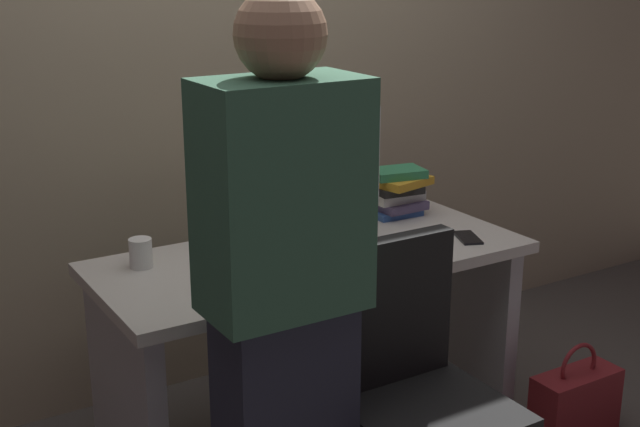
% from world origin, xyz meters
% --- Properties ---
extents(wall_back, '(6.40, 0.10, 3.00)m').
position_xyz_m(wall_back, '(0.00, 0.73, 1.50)').
color(wall_back, tan).
rests_on(wall_back, ground).
extents(desk, '(1.48, 0.65, 0.74)m').
position_xyz_m(desk, '(0.00, 0.00, 0.51)').
color(desk, beige).
rests_on(desk, ground).
extents(office_chair, '(0.52, 0.52, 0.94)m').
position_xyz_m(office_chair, '(-0.04, -0.64, 0.43)').
color(office_chair, black).
rests_on(office_chair, ground).
extents(person_at_desk, '(0.40, 0.24, 1.64)m').
position_xyz_m(person_at_desk, '(-0.44, -0.60, 0.84)').
color(person_at_desk, '#262838').
rests_on(person_at_desk, ground).
extents(monitor, '(0.54, 0.16, 0.46)m').
position_xyz_m(monitor, '(0.07, 0.13, 0.99)').
color(monitor, silver).
rests_on(monitor, desk).
extents(keyboard, '(0.43, 0.15, 0.02)m').
position_xyz_m(keyboard, '(-0.10, -0.09, 0.75)').
color(keyboard, '#262626').
rests_on(keyboard, desk).
extents(mouse, '(0.06, 0.10, 0.03)m').
position_xyz_m(mouse, '(0.18, -0.08, 0.75)').
color(mouse, black).
rests_on(mouse, desk).
extents(cup_near_keyboard, '(0.07, 0.07, 0.09)m').
position_xyz_m(cup_near_keyboard, '(-0.39, -0.17, 0.78)').
color(cup_near_keyboard, '#D84C3F').
rests_on(cup_near_keyboard, desk).
extents(cup_by_monitor, '(0.07, 0.07, 0.10)m').
position_xyz_m(cup_by_monitor, '(-0.55, 0.16, 0.78)').
color(cup_by_monitor, white).
rests_on(cup_by_monitor, desk).
extents(book_stack, '(0.24, 0.20, 0.18)m').
position_xyz_m(book_stack, '(0.50, 0.20, 0.83)').
color(book_stack, '#3359A5').
rests_on(book_stack, desk).
extents(cell_phone, '(0.12, 0.16, 0.01)m').
position_xyz_m(cell_phone, '(0.55, -0.17, 0.74)').
color(cell_phone, black).
rests_on(cell_phone, desk).
extents(handbag, '(0.34, 0.14, 0.38)m').
position_xyz_m(handbag, '(0.83, -0.47, 0.14)').
color(handbag, maroon).
rests_on(handbag, ground).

